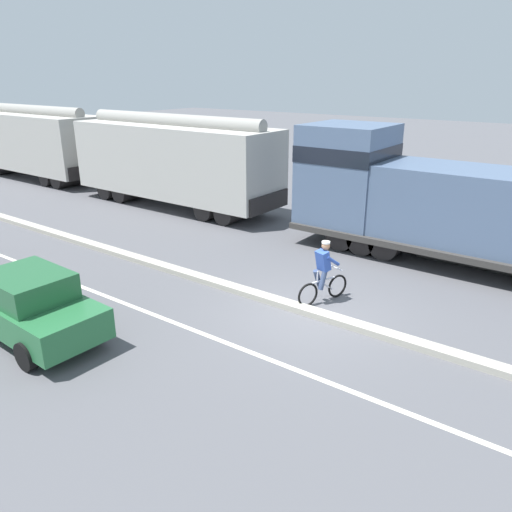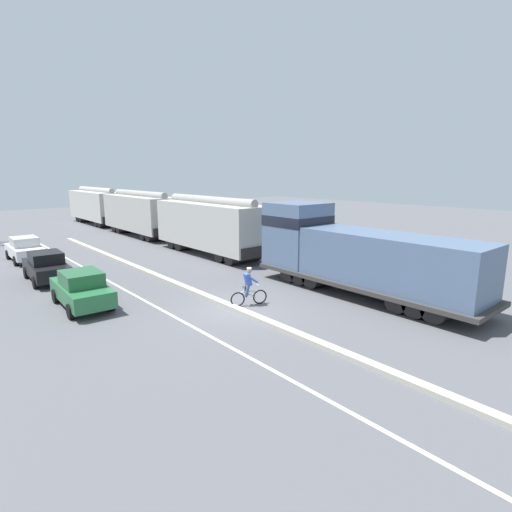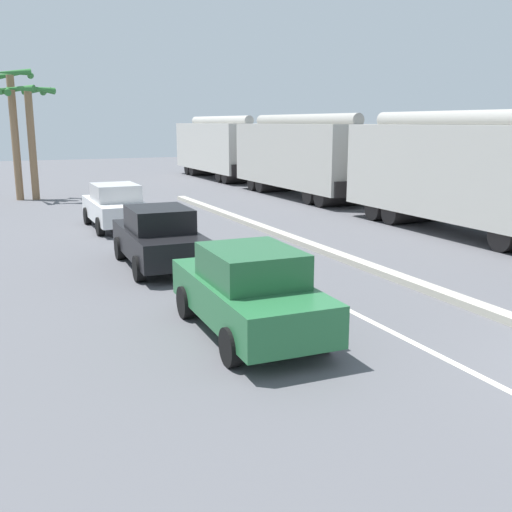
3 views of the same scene
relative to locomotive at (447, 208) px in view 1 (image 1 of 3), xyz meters
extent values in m
plane|color=#56565B|center=(-5.98, 1.49, -1.80)|extent=(120.00, 120.00, 0.00)
cube|color=#B2AD9E|center=(-5.98, 7.49, -1.72)|extent=(0.36, 36.00, 0.16)
cube|color=silver|center=(-8.38, 7.49, -1.79)|extent=(0.14, 36.00, 0.01)
cube|color=slate|center=(0.00, -1.44, 0.10)|extent=(2.70, 9.86, 2.40)
cube|color=slate|center=(0.00, 3.56, 0.65)|extent=(2.80, 2.80, 3.50)
cube|color=black|center=(0.00, 3.56, 1.44)|extent=(2.83, 2.83, 0.56)
cube|color=#383533|center=(0.00, -0.84, -1.10)|extent=(3.10, 11.60, 0.20)
cylinder|color=#4C4947|center=(0.00, -0.84, -1.25)|extent=(1.10, 3.00, 1.10)
cylinder|color=black|center=(0.00, 3.15, -1.30)|extent=(2.40, 1.00, 1.00)
cylinder|color=black|center=(0.00, 2.35, -1.30)|extent=(2.40, 1.00, 1.00)
cylinder|color=black|center=(0.00, 1.55, -1.30)|extent=(2.40, 1.00, 1.00)
cube|color=#B3B1A9|center=(0.00, 12.16, 0.35)|extent=(2.90, 10.40, 3.10)
cylinder|color=#989690|center=(0.00, 12.16, 2.08)|extent=(0.60, 9.88, 0.60)
cube|color=black|center=(0.00, 17.41, -0.85)|extent=(2.61, 0.10, 0.70)
cube|color=black|center=(0.00, 6.91, -0.85)|extent=(2.61, 0.10, 0.70)
cylinder|color=black|center=(0.00, 15.93, -1.35)|extent=(2.46, 0.90, 0.90)
cylinder|color=black|center=(0.00, 14.83, -1.35)|extent=(2.46, 0.90, 0.90)
cylinder|color=black|center=(0.00, 9.48, -1.35)|extent=(2.46, 0.90, 0.90)
cylinder|color=black|center=(0.00, 8.38, -1.35)|extent=(2.46, 0.90, 0.90)
cube|color=#AEACA4|center=(0.00, 23.76, 0.35)|extent=(2.90, 10.40, 3.10)
cylinder|color=gray|center=(0.00, 23.76, 2.08)|extent=(0.60, 9.88, 0.60)
cube|color=black|center=(0.00, 18.51, -0.85)|extent=(2.61, 0.10, 0.70)
cylinder|color=black|center=(0.00, 27.53, -1.35)|extent=(2.46, 0.90, 0.90)
cylinder|color=black|center=(0.00, 26.43, -1.35)|extent=(2.46, 0.90, 0.90)
cylinder|color=black|center=(0.00, 21.08, -1.35)|extent=(2.46, 0.90, 0.90)
cylinder|color=black|center=(0.00, 19.98, -1.35)|extent=(2.46, 0.90, 0.90)
cube|color=#286B3D|center=(-10.82, 6.18, -1.13)|extent=(1.85, 4.26, 0.70)
cube|color=#225B34|center=(-10.82, 6.03, -0.48)|extent=(1.57, 1.95, 0.60)
cube|color=#1E232D|center=(-10.78, 7.03, -0.53)|extent=(1.43, 0.17, 0.51)
cylinder|color=black|center=(-9.96, 7.46, -1.48)|extent=(0.24, 0.65, 0.64)
cylinder|color=black|center=(-11.67, 4.91, -1.48)|extent=(0.24, 0.65, 0.64)
cylinder|color=black|center=(-10.06, 4.85, -1.48)|extent=(0.24, 0.65, 0.64)
torus|color=black|center=(-4.62, 1.39, -1.47)|extent=(0.64, 0.28, 0.66)
torus|color=black|center=(-5.61, 1.75, -1.47)|extent=(0.64, 0.28, 0.66)
cylinder|color=silver|center=(-5.11, 1.57, -1.17)|extent=(0.76, 0.31, 0.05)
cylinder|color=silver|center=(-5.02, 1.54, -1.35)|extent=(0.47, 0.21, 0.36)
cylinder|color=silver|center=(-5.32, 1.65, -1.02)|extent=(0.04, 0.04, 0.30)
cylinder|color=silver|center=(-4.70, 1.42, -0.92)|extent=(0.20, 0.46, 0.04)
cylinder|color=#38476B|center=(-5.19, 1.71, -1.12)|extent=(0.33, 0.23, 0.52)
cylinder|color=#38476B|center=(-5.26, 1.52, -1.12)|extent=(0.30, 0.22, 0.52)
cube|color=#2D4CA5|center=(-5.16, 1.59, -0.60)|extent=(0.42, 0.43, 0.57)
sphere|color=#9E7051|center=(-5.10, 1.57, -0.21)|extent=(0.22, 0.22, 0.22)
cylinder|color=white|center=(-5.10, 1.57, -0.11)|extent=(0.22, 0.22, 0.05)
cylinder|color=#2D4CA5|center=(-4.92, 1.67, -0.60)|extent=(0.46, 0.24, 0.36)
cylinder|color=#2D4CA5|center=(-5.03, 1.37, -0.60)|extent=(0.46, 0.24, 0.36)
camera|label=1|loc=(-16.10, -4.24, 4.02)|focal=35.00mm
camera|label=2|loc=(-15.87, -11.55, 3.99)|focal=28.00mm
camera|label=3|loc=(-15.03, -3.35, 2.00)|focal=42.00mm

